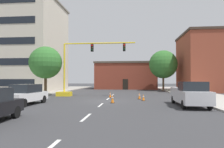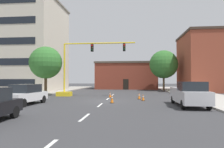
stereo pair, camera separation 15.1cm
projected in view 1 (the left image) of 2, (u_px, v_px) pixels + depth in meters
ground_plane at (105, 101)px, 20.01m from camera, size 160.00×160.00×0.00m
sidewalk_left at (33, 94)px, 29.08m from camera, size 6.00×56.00×0.14m
sidewalk_right at (199, 95)px, 26.87m from camera, size 6.00×56.00×0.14m
lane_stripe_seg_1 at (86, 117)px, 11.55m from camera, size 0.16×2.40×0.01m
lane_stripe_seg_2 at (101, 105)px, 17.03m from camera, size 0.16×2.40×0.01m
lane_stripe_seg_3 at (108, 99)px, 22.50m from camera, size 0.16×2.40×0.01m
lane_stripe_seg_4 at (113, 95)px, 27.97m from camera, size 0.16×2.40×0.01m
building_tall_left at (20, 46)px, 38.13m from camera, size 15.01×12.90×16.66m
building_brick_center at (126, 76)px, 46.22m from camera, size 13.58×8.16×5.97m
building_row_right at (221, 62)px, 35.98m from camera, size 13.83×10.65×10.32m
traffic_signal_gantry at (74, 78)px, 25.94m from camera, size 9.99×1.20×6.83m
tree_right_far at (163, 64)px, 38.04m from camera, size 5.28×5.28×7.59m
tree_left_near at (46, 63)px, 26.47m from camera, size 4.21×4.21×6.45m
pickup_truck_silver at (190, 94)px, 16.29m from camera, size 2.03×5.41×1.99m
sedan_white_near_left at (26, 94)px, 17.27m from camera, size 2.16×4.62×1.74m
traffic_cone_roadside_a at (139, 96)px, 21.99m from camera, size 0.36×0.36×0.69m
traffic_cone_roadside_b at (143, 98)px, 20.44m from camera, size 0.36×0.36×0.66m
traffic_cone_roadside_c at (112, 99)px, 18.43m from camera, size 0.36×0.36×0.78m
traffic_cone_roadside_d at (110, 95)px, 23.87m from camera, size 0.36×0.36×0.67m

